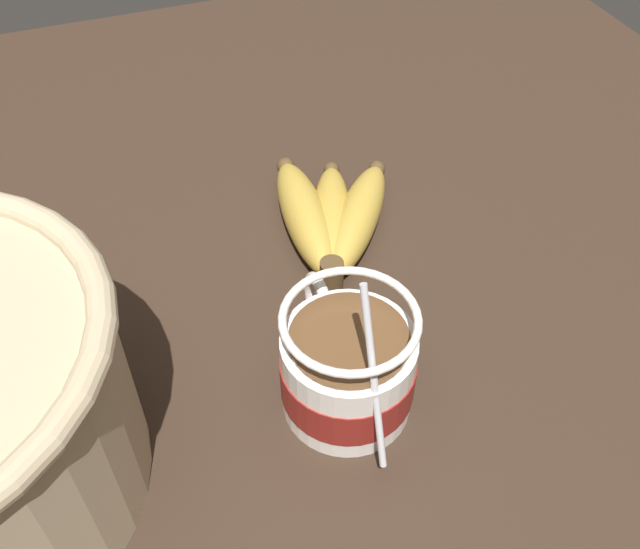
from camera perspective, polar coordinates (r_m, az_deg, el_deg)
name	(u,v)px	position (r cm, az deg, el deg)	size (l,w,h in cm)	color
table	(277,334)	(60.56, -3.49, -4.80)	(121.05, 121.05, 2.74)	#332319
coffee_mug	(347,368)	(51.61, 2.19, -7.50)	(15.33, 9.81, 14.65)	white
banana_bunch	(330,217)	(65.96, 0.82, 4.60)	(18.46, 13.30, 4.37)	#4C381E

